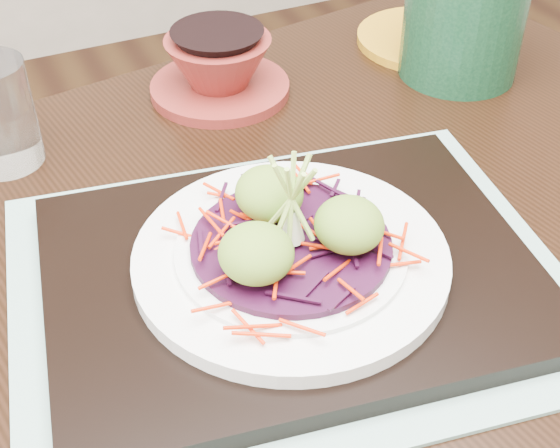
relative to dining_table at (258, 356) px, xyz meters
name	(u,v)px	position (x,y,z in m)	size (l,w,h in m)	color
dining_table	(258,356)	(0.00, 0.00, 0.00)	(1.23, 0.92, 0.70)	black
placemat	(291,282)	(0.02, -0.02, 0.09)	(0.44, 0.34, 0.00)	#7FA498
serving_tray	(291,273)	(0.02, -0.02, 0.11)	(0.38, 0.29, 0.02)	black
white_plate	(291,257)	(0.02, -0.02, 0.12)	(0.25, 0.25, 0.02)	silver
cabbage_bed	(291,245)	(0.02, -0.02, 0.13)	(0.16, 0.16, 0.01)	black
carrot_julienne	(291,237)	(0.02, -0.02, 0.14)	(0.19, 0.19, 0.01)	red
guacamole_scoops	(292,223)	(0.02, -0.02, 0.16)	(0.14, 0.12, 0.04)	olive
scallion_garnish	(292,203)	(0.02, -0.02, 0.18)	(0.06, 0.06, 0.09)	#9AC04C
terracotta_bowl_set	(219,69)	(0.09, 0.29, 0.12)	(0.21, 0.21, 0.06)	maroon
yellow_plate	(426,39)	(0.36, 0.30, 0.10)	(0.17, 0.17, 0.01)	#B27813
green_jar	(465,9)	(0.35, 0.22, 0.17)	(0.13, 0.13, 0.16)	#163E21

